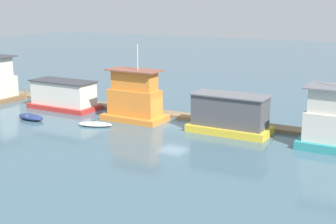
{
  "coord_description": "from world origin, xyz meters",
  "views": [
    {
      "loc": [
        20.11,
        -36.88,
        11.21
      ],
      "look_at": [
        0.0,
        -1.0,
        1.4
      ],
      "focal_mm": 50.0,
      "sensor_mm": 36.0,
      "label": 1
    }
  ],
  "objects_px": {
    "dinghy_navy": "(31,117)",
    "mooring_post_far_right": "(26,93)",
    "dinghy_white": "(95,124)",
    "houseboat_yellow": "(230,115)",
    "houseboat_orange": "(135,99)",
    "houseboat_teal": "(334,121)",
    "houseboat_red": "(64,95)"
  },
  "relations": [
    {
      "from": "dinghy_navy",
      "to": "mooring_post_far_right",
      "type": "distance_m",
      "value": 10.39
    },
    {
      "from": "dinghy_navy",
      "to": "dinghy_white",
      "type": "bearing_deg",
      "value": 9.69
    },
    {
      "from": "houseboat_yellow",
      "to": "houseboat_orange",
      "type": "bearing_deg",
      "value": -178.22
    },
    {
      "from": "houseboat_orange",
      "to": "dinghy_navy",
      "type": "relative_size",
      "value": 2.23
    },
    {
      "from": "dinghy_navy",
      "to": "mooring_post_far_right",
      "type": "relative_size",
      "value": 2.4
    },
    {
      "from": "houseboat_orange",
      "to": "dinghy_navy",
      "type": "bearing_deg",
      "value": -151.09
    },
    {
      "from": "dinghy_navy",
      "to": "mooring_post_far_right",
      "type": "bearing_deg",
      "value": 138.14
    },
    {
      "from": "dinghy_navy",
      "to": "mooring_post_far_right",
      "type": "height_order",
      "value": "mooring_post_far_right"
    },
    {
      "from": "houseboat_orange",
      "to": "dinghy_white",
      "type": "xyz_separation_m",
      "value": [
        -1.93,
        -3.69,
        -1.89
      ]
    },
    {
      "from": "houseboat_teal",
      "to": "houseboat_orange",
      "type": "bearing_deg",
      "value": -179.07
    },
    {
      "from": "houseboat_orange",
      "to": "houseboat_teal",
      "type": "relative_size",
      "value": 1.06
    },
    {
      "from": "houseboat_orange",
      "to": "dinghy_white",
      "type": "bearing_deg",
      "value": -117.65
    },
    {
      "from": "houseboat_orange",
      "to": "houseboat_teal",
      "type": "xyz_separation_m",
      "value": [
        18.28,
        0.3,
        0.09
      ]
    },
    {
      "from": "houseboat_red",
      "to": "houseboat_yellow",
      "type": "xyz_separation_m",
      "value": [
        18.9,
        -0.12,
        0.16
      ]
    },
    {
      "from": "houseboat_teal",
      "to": "dinghy_navy",
      "type": "bearing_deg",
      "value": -169.21
    },
    {
      "from": "houseboat_red",
      "to": "mooring_post_far_right",
      "type": "height_order",
      "value": "houseboat_red"
    },
    {
      "from": "houseboat_teal",
      "to": "mooring_post_far_right",
      "type": "distance_m",
      "value": 34.89
    },
    {
      "from": "mooring_post_far_right",
      "to": "houseboat_red",
      "type": "bearing_deg",
      "value": -12.75
    },
    {
      "from": "houseboat_teal",
      "to": "mooring_post_far_right",
      "type": "height_order",
      "value": "houseboat_teal"
    },
    {
      "from": "houseboat_teal",
      "to": "houseboat_red",
      "type": "bearing_deg",
      "value": 179.74
    },
    {
      "from": "dinghy_navy",
      "to": "dinghy_white",
      "type": "height_order",
      "value": "dinghy_navy"
    },
    {
      "from": "houseboat_teal",
      "to": "dinghy_white",
      "type": "distance_m",
      "value": 20.7
    },
    {
      "from": "mooring_post_far_right",
      "to": "dinghy_navy",
      "type": "bearing_deg",
      "value": -41.86
    },
    {
      "from": "houseboat_yellow",
      "to": "houseboat_red",
      "type": "bearing_deg",
      "value": 179.64
    },
    {
      "from": "houseboat_orange",
      "to": "mooring_post_far_right",
      "type": "height_order",
      "value": "houseboat_orange"
    },
    {
      "from": "dinghy_navy",
      "to": "dinghy_white",
      "type": "relative_size",
      "value": 0.96
    },
    {
      "from": "houseboat_red",
      "to": "houseboat_yellow",
      "type": "distance_m",
      "value": 18.9
    },
    {
      "from": "houseboat_teal",
      "to": "dinghy_navy",
      "type": "distance_m",
      "value": 27.64
    },
    {
      "from": "houseboat_yellow",
      "to": "houseboat_teal",
      "type": "xyz_separation_m",
      "value": [
        8.65,
        -0.0,
        0.55
      ]
    },
    {
      "from": "houseboat_red",
      "to": "dinghy_white",
      "type": "distance_m",
      "value": 8.5
    },
    {
      "from": "houseboat_red",
      "to": "houseboat_yellow",
      "type": "height_order",
      "value": "houseboat_yellow"
    },
    {
      "from": "houseboat_red",
      "to": "mooring_post_far_right",
      "type": "bearing_deg",
      "value": 167.25
    }
  ]
}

